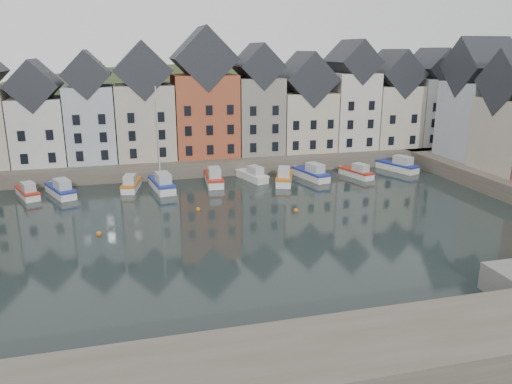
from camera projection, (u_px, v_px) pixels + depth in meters
name	position (u px, v px, depth m)	size (l,w,h in m)	color
ground	(253.00, 233.00, 46.96)	(260.00, 260.00, 0.00)	black
far_quay	(203.00, 158.00, 74.59)	(90.00, 16.00, 2.00)	#524C3F
hillside	(187.00, 222.00, 104.00)	(153.60, 70.40, 64.00)	#273319
far_terrace	(226.00, 106.00, 71.35)	(72.37, 8.16, 17.78)	beige
mooring_buoys	(202.00, 217.00, 50.91)	(20.50, 5.50, 0.50)	#C16316
boat_a	(28.00, 192.00, 58.13)	(3.58, 5.66, 2.08)	silver
boat_b	(61.00, 190.00, 58.66)	(4.19, 6.39, 2.36)	silver
boat_c	(131.00, 184.00, 61.45)	(2.79, 5.84, 2.15)	silver
boat_d	(162.00, 183.00, 61.08)	(3.04, 6.88, 12.70)	silver
boat_e	(214.00, 178.00, 63.92)	(2.49, 6.63, 2.50)	silver
boat_f	(253.00, 175.00, 65.73)	(3.39, 5.98, 2.19)	silver
boat_g	(284.00, 177.00, 64.38)	(4.03, 6.60, 2.42)	silver
boat_h	(312.00, 174.00, 66.35)	(3.44, 6.70, 2.46)	silver
boat_i	(357.00, 172.00, 67.42)	(3.18, 5.73, 2.10)	silver
boat_j	(398.00, 166.00, 70.81)	(4.16, 6.70, 2.46)	silver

